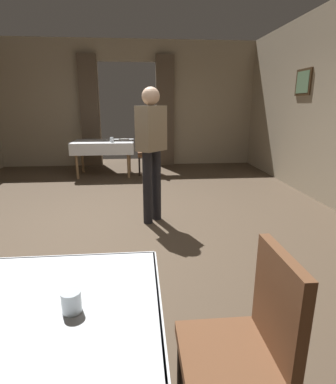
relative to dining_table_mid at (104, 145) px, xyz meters
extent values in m
plane|color=#4C3D2D|center=(0.51, -2.97, -0.66)|extent=(10.08, 10.08, 0.00)
cube|color=#47331E|center=(3.63, -1.37, 1.23)|extent=(0.03, 0.49, 0.44)
cube|color=#668C66|center=(3.62, -1.37, 1.23)|extent=(0.01, 0.41, 0.36)
cube|color=tan|center=(-1.44, 1.23, 0.84)|extent=(2.50, 0.12, 3.00)
cube|color=tan|center=(2.46, 1.23, 0.84)|extent=(2.50, 0.12, 3.00)
cube|color=tan|center=(0.51, 1.23, 2.09)|extent=(1.40, 0.12, 0.50)
cube|color=brown|center=(-0.41, 1.09, 0.67)|extent=(0.44, 0.14, 2.65)
cube|color=brown|center=(1.43, 1.09, 0.67)|extent=(0.44, 0.14, 2.65)
cylinder|color=olive|center=(0.74, -5.38, -0.30)|extent=(0.06, 0.06, 0.71)
cube|color=white|center=(0.09, -5.27, -0.02)|extent=(1.51, 0.02, 0.23)
cube|color=white|center=(0.85, -5.80, -0.02)|extent=(0.02, 1.06, 0.23)
cylinder|color=olive|center=(-0.53, -0.33, -0.30)|extent=(0.06, 0.06, 0.71)
cylinder|color=olive|center=(0.53, -0.33, -0.30)|extent=(0.06, 0.06, 0.71)
cylinder|color=olive|center=(-0.53, 0.33, -0.30)|extent=(0.06, 0.06, 0.71)
cylinder|color=olive|center=(0.53, 0.33, -0.30)|extent=(0.06, 0.06, 0.71)
cube|color=olive|center=(0.00, 0.00, 0.07)|extent=(1.22, 0.81, 0.03)
cube|color=white|center=(0.00, 0.00, 0.09)|extent=(1.28, 0.87, 0.01)
cube|color=white|center=(0.00, -0.44, -0.03)|extent=(1.28, 0.02, 0.24)
cube|color=white|center=(0.00, 0.44, -0.03)|extent=(1.28, 0.02, 0.24)
cube|color=white|center=(-0.64, 0.00, -0.03)|extent=(0.02, 0.87, 0.24)
cube|color=white|center=(0.64, 0.00, -0.03)|extent=(0.02, 0.87, 0.24)
cylinder|color=black|center=(0.97, -5.50, -0.45)|extent=(0.04, 0.04, 0.42)
cylinder|color=black|center=(1.35, -5.50, -0.45)|extent=(0.04, 0.04, 0.42)
cube|color=brown|center=(1.16, -5.69, -0.22)|extent=(0.44, 0.44, 0.06)
cube|color=brown|center=(1.36, -5.69, 0.03)|extent=(0.05, 0.42, 0.48)
cylinder|color=black|center=(0.76, -0.14, -0.45)|extent=(0.04, 0.04, 0.42)
cylinder|color=black|center=(0.76, 0.24, -0.45)|extent=(0.04, 0.04, 0.42)
cylinder|color=black|center=(1.14, -0.14, -0.45)|extent=(0.04, 0.04, 0.42)
cylinder|color=black|center=(1.14, 0.24, -0.45)|extent=(0.04, 0.04, 0.42)
cube|color=brown|center=(0.95, 0.05, -0.22)|extent=(0.44, 0.44, 0.06)
cube|color=brown|center=(1.15, 0.05, 0.03)|extent=(0.05, 0.42, 0.48)
cylinder|color=silver|center=(0.51, -5.74, 0.14)|extent=(0.08, 0.08, 0.09)
cylinder|color=silver|center=(0.20, -0.22, 0.15)|extent=(0.08, 0.08, 0.10)
cylinder|color=white|center=(0.43, 0.27, 0.10)|extent=(0.23, 0.23, 0.01)
cylinder|color=black|center=(0.87, -2.95, -0.18)|extent=(0.12, 0.12, 0.95)
cylinder|color=black|center=(0.99, -2.81, -0.18)|extent=(0.12, 0.12, 0.95)
cube|color=gray|center=(0.93, -2.88, 0.57)|extent=(0.41, 0.41, 0.55)
sphere|color=tan|center=(0.93, -2.88, 0.95)|extent=(0.22, 0.22, 0.22)
camera|label=1|loc=(0.78, -6.78, 0.86)|focal=28.78mm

